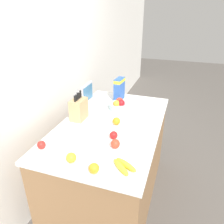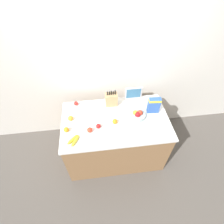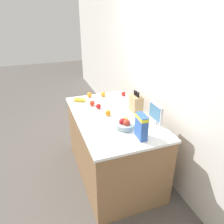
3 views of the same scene
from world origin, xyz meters
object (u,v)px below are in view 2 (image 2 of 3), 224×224
(orange_back_center, at_px, (115,121))
(orange_by_cereal, at_px, (71,118))
(apple_by_knife_block, at_px, (76,103))
(knife_block, at_px, (111,99))
(apple_leftmost, at_px, (90,130))
(fruit_bowl, at_px, (138,115))
(cereal_box, at_px, (154,105))
(banana_bunch, at_px, (74,140))
(apple_rear, at_px, (98,126))
(small_monitor, at_px, (133,93))
(orange_front_center, at_px, (66,130))

(orange_back_center, xyz_separation_m, orange_by_cereal, (-0.61, 0.14, 0.00))
(apple_by_knife_block, bearing_deg, knife_block, -5.68)
(orange_by_cereal, bearing_deg, apple_by_knife_block, 76.31)
(apple_leftmost, bearing_deg, fruit_bowl, 14.61)
(cereal_box, bearing_deg, apple_by_knife_block, 170.23)
(banana_bunch, distance_m, orange_by_cereal, 0.37)
(apple_leftmost, bearing_deg, orange_back_center, 16.39)
(cereal_box, distance_m, orange_back_center, 0.61)
(apple_rear, xyz_separation_m, orange_back_center, (0.23, 0.05, 0.00))
(apple_leftmost, relative_size, orange_by_cereal, 1.00)
(small_monitor, height_order, orange_front_center, small_monitor)
(small_monitor, bearing_deg, orange_by_cereal, -161.99)
(knife_block, relative_size, orange_back_center, 4.28)
(fruit_bowl, relative_size, orange_back_center, 3.10)
(apple_leftmost, bearing_deg, banana_bunch, -149.17)
(small_monitor, height_order, orange_back_center, small_monitor)
(apple_leftmost, bearing_deg, small_monitor, 38.24)
(small_monitor, bearing_deg, apple_by_knife_block, -178.81)
(cereal_box, xyz_separation_m, apple_by_knife_block, (-1.12, 0.28, -0.11))
(fruit_bowl, xyz_separation_m, orange_front_center, (-1.00, -0.13, -0.01))
(fruit_bowl, height_order, apple_leftmost, fruit_bowl)
(banana_bunch, xyz_separation_m, apple_rear, (0.33, 0.18, 0.01))
(apple_rear, xyz_separation_m, orange_by_cereal, (-0.38, 0.19, 0.00))
(small_monitor, relative_size, apple_by_knife_block, 4.00)
(banana_bunch, height_order, orange_back_center, orange_back_center)
(small_monitor, xyz_separation_m, orange_back_center, (-0.35, -0.45, -0.09))
(apple_by_knife_block, bearing_deg, apple_leftmost, -70.47)
(orange_back_center, bearing_deg, apple_rear, -167.78)
(knife_block, bearing_deg, orange_back_center, -89.40)
(cereal_box, height_order, orange_back_center, cereal_box)
(knife_block, xyz_separation_m, orange_back_center, (0.00, -0.38, -0.07))
(knife_block, distance_m, banana_bunch, 0.83)
(orange_front_center, bearing_deg, fruit_bowl, 7.63)
(fruit_bowl, relative_size, apple_rear, 3.32)
(small_monitor, height_order, orange_by_cereal, small_monitor)
(apple_leftmost, bearing_deg, cereal_box, 15.26)
(small_monitor, bearing_deg, knife_block, -168.45)
(knife_block, distance_m, cereal_box, 0.63)
(orange_back_center, bearing_deg, knife_block, 90.60)
(orange_back_center, bearing_deg, cereal_box, 14.57)
(small_monitor, relative_size, apple_rear, 3.88)
(cereal_box, bearing_deg, orange_by_cereal, -175.11)
(small_monitor, distance_m, orange_front_center, 1.14)
(knife_block, bearing_deg, apple_leftmost, -125.97)
(cereal_box, distance_m, orange_by_cereal, 1.20)
(banana_bunch, relative_size, orange_back_center, 2.76)
(orange_back_center, bearing_deg, orange_front_center, -175.03)
(knife_block, height_order, apple_by_knife_block, knife_block)
(small_monitor, xyz_separation_m, apple_leftmost, (-0.70, -0.55, -0.09))
(apple_by_knife_block, bearing_deg, fruit_bowl, -21.83)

